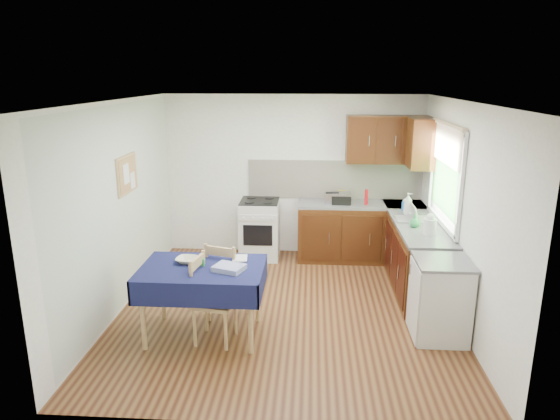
# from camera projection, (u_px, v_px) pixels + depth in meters

# --- Properties ---
(floor) EXTENTS (4.20, 4.20, 0.00)m
(floor) POSITION_uv_depth(u_px,v_px,m) (286.00, 309.00, 6.12)
(floor) COLOR #442212
(floor) RESTS_ON ground
(ceiling) EXTENTS (4.00, 4.20, 0.02)m
(ceiling) POSITION_uv_depth(u_px,v_px,m) (286.00, 101.00, 5.47)
(ceiling) COLOR white
(ceiling) RESTS_ON wall_back
(wall_back) EXTENTS (4.00, 0.02, 2.50)m
(wall_back) POSITION_uv_depth(u_px,v_px,m) (293.00, 176.00, 7.82)
(wall_back) COLOR silver
(wall_back) RESTS_ON ground
(wall_front) EXTENTS (4.00, 0.02, 2.50)m
(wall_front) POSITION_uv_depth(u_px,v_px,m) (271.00, 284.00, 3.77)
(wall_front) COLOR silver
(wall_front) RESTS_ON ground
(wall_left) EXTENTS (0.02, 4.20, 2.50)m
(wall_left) POSITION_uv_depth(u_px,v_px,m) (118.00, 208.00, 5.92)
(wall_left) COLOR silver
(wall_left) RESTS_ON ground
(wall_right) EXTENTS (0.02, 4.20, 2.50)m
(wall_right) POSITION_uv_depth(u_px,v_px,m) (461.00, 214.00, 5.67)
(wall_right) COLOR silver
(wall_right) RESTS_ON ground
(base_cabinets) EXTENTS (1.90, 2.30, 0.86)m
(base_cabinets) POSITION_uv_depth(u_px,v_px,m) (385.00, 245.00, 7.14)
(base_cabinets) COLOR #381209
(base_cabinets) RESTS_ON ground
(worktop_back) EXTENTS (1.90, 0.60, 0.04)m
(worktop_back) POSITION_uv_depth(u_px,v_px,m) (361.00, 204.00, 7.56)
(worktop_back) COLOR slate
(worktop_back) RESTS_ON base_cabinets
(worktop_right) EXTENTS (0.60, 1.70, 0.04)m
(worktop_right) POSITION_uv_depth(u_px,v_px,m) (420.00, 227.00, 6.41)
(worktop_right) COLOR slate
(worktop_right) RESTS_ON base_cabinets
(worktop_corner) EXTENTS (0.60, 0.60, 0.04)m
(worktop_corner) POSITION_uv_depth(u_px,v_px,m) (405.00, 205.00, 7.52)
(worktop_corner) COLOR slate
(worktop_corner) RESTS_ON base_cabinets
(splashback) EXTENTS (2.70, 0.02, 0.60)m
(splashback) POSITION_uv_depth(u_px,v_px,m) (335.00, 179.00, 7.78)
(splashback) COLOR white
(splashback) RESTS_ON wall_back
(upper_cabinets) EXTENTS (1.20, 0.85, 0.70)m
(upper_cabinets) POSITION_uv_depth(u_px,v_px,m) (397.00, 141.00, 7.28)
(upper_cabinets) COLOR #381209
(upper_cabinets) RESTS_ON wall_back
(stove) EXTENTS (0.60, 0.61, 0.92)m
(stove) POSITION_uv_depth(u_px,v_px,m) (260.00, 229.00, 7.77)
(stove) COLOR silver
(stove) RESTS_ON ground
(window) EXTENTS (0.04, 1.48, 1.26)m
(window) POSITION_uv_depth(u_px,v_px,m) (446.00, 168.00, 6.24)
(window) COLOR #265322
(window) RESTS_ON wall_right
(fridge) EXTENTS (0.58, 0.60, 0.89)m
(fridge) POSITION_uv_depth(u_px,v_px,m) (440.00, 299.00, 5.37)
(fridge) COLOR silver
(fridge) RESTS_ON ground
(corkboard) EXTENTS (0.04, 0.62, 0.47)m
(corkboard) POSITION_uv_depth(u_px,v_px,m) (127.00, 174.00, 6.12)
(corkboard) COLOR tan
(corkboard) RESTS_ON wall_left
(dining_table) EXTENTS (1.32, 0.89, 0.80)m
(dining_table) POSITION_uv_depth(u_px,v_px,m) (202.00, 276.00, 5.34)
(dining_table) COLOR #0D1636
(dining_table) RESTS_ON ground
(chair_far) EXTENTS (0.53, 0.53, 0.95)m
(chair_far) POSITION_uv_depth(u_px,v_px,m) (226.00, 279.00, 5.75)
(chair_far) COLOR tan
(chair_far) RESTS_ON ground
(chair_near) EXTENTS (0.48, 0.48, 0.96)m
(chair_near) POSITION_uv_depth(u_px,v_px,m) (210.00, 297.00, 5.28)
(chair_near) COLOR tan
(chair_near) RESTS_ON ground
(toaster) EXTENTS (0.23, 0.14, 0.18)m
(toaster) POSITION_uv_depth(u_px,v_px,m) (332.00, 198.00, 7.51)
(toaster) COLOR #ADADB1
(toaster) RESTS_ON worktop_back
(sandwich_press) EXTENTS (0.29, 0.25, 0.17)m
(sandwich_press) POSITION_uv_depth(u_px,v_px,m) (341.00, 198.00, 7.51)
(sandwich_press) COLOR black
(sandwich_press) RESTS_ON worktop_back
(sauce_bottle) EXTENTS (0.05, 0.05, 0.23)m
(sauce_bottle) POSITION_uv_depth(u_px,v_px,m) (366.00, 197.00, 7.43)
(sauce_bottle) COLOR red
(sauce_bottle) RESTS_ON worktop_back
(yellow_packet) EXTENTS (0.13, 0.09, 0.16)m
(yellow_packet) POSITION_uv_depth(u_px,v_px,m) (342.00, 196.00, 7.66)
(yellow_packet) COLOR gold
(yellow_packet) RESTS_ON worktop_back
(dish_rack) EXTENTS (0.46, 0.35, 0.22)m
(dish_rack) POSITION_uv_depth(u_px,v_px,m) (413.00, 218.00, 6.66)
(dish_rack) COLOR gray
(dish_rack) RESTS_ON worktop_right
(kettle) EXTENTS (0.16, 0.16, 0.27)m
(kettle) POSITION_uv_depth(u_px,v_px,m) (430.00, 225.00, 6.04)
(kettle) COLOR silver
(kettle) RESTS_ON worktop_right
(cup) EXTENTS (0.16, 0.16, 0.10)m
(cup) POSITION_uv_depth(u_px,v_px,m) (407.00, 203.00, 7.36)
(cup) COLOR white
(cup) RESTS_ON worktop_back
(soap_bottle_a) EXTENTS (0.17, 0.17, 0.31)m
(soap_bottle_a) POSITION_uv_depth(u_px,v_px,m) (408.00, 204.00, 6.90)
(soap_bottle_a) COLOR silver
(soap_bottle_a) RESTS_ON worktop_right
(soap_bottle_b) EXTENTS (0.11, 0.11, 0.19)m
(soap_bottle_b) POSITION_uv_depth(u_px,v_px,m) (406.00, 204.00, 7.11)
(soap_bottle_b) COLOR blue
(soap_bottle_b) RESTS_ON worktop_right
(soap_bottle_c) EXTENTS (0.17, 0.17, 0.17)m
(soap_bottle_c) POSITION_uv_depth(u_px,v_px,m) (415.00, 221.00, 6.34)
(soap_bottle_c) COLOR green
(soap_bottle_c) RESTS_ON worktop_right
(plate_bowl) EXTENTS (0.26, 0.26, 0.06)m
(plate_bowl) POSITION_uv_depth(u_px,v_px,m) (187.00, 260.00, 5.43)
(plate_bowl) COLOR beige
(plate_bowl) RESTS_ON dining_table
(book) EXTENTS (0.18, 0.23, 0.02)m
(book) POSITION_uv_depth(u_px,v_px,m) (233.00, 259.00, 5.53)
(book) COLOR white
(book) RESTS_ON dining_table
(spice_jar) EXTENTS (0.04, 0.04, 0.08)m
(spice_jar) POSITION_uv_depth(u_px,v_px,m) (203.00, 262.00, 5.33)
(spice_jar) COLOR green
(spice_jar) RESTS_ON dining_table
(tea_towel) EXTENTS (0.37, 0.33, 0.05)m
(tea_towel) POSITION_uv_depth(u_px,v_px,m) (229.00, 268.00, 5.22)
(tea_towel) COLOR #293896
(tea_towel) RESTS_ON dining_table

